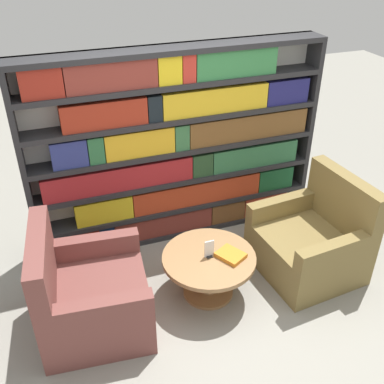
% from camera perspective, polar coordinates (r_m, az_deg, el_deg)
% --- Properties ---
extents(ground_plane, '(14.00, 14.00, 0.00)m').
position_cam_1_polar(ground_plane, '(4.16, 3.68, -13.98)').
color(ground_plane, gray).
extents(bookshelf, '(2.96, 0.30, 1.99)m').
position_cam_1_polar(bookshelf, '(4.51, -1.75, 5.60)').
color(bookshelf, silver).
rests_on(bookshelf, ground_plane).
extents(armchair_left, '(0.95, 0.99, 0.96)m').
position_cam_1_polar(armchair_left, '(3.87, -12.98, -12.76)').
color(armchair_left, brown).
rests_on(armchair_left, ground_plane).
extents(armchair_right, '(0.93, 0.97, 0.96)m').
position_cam_1_polar(armchair_right, '(4.47, 14.98, -6.14)').
color(armchair_right, olive).
rests_on(armchair_right, ground_plane).
extents(coffee_table, '(0.83, 0.83, 0.43)m').
position_cam_1_polar(coffee_table, '(4.05, 2.14, -9.48)').
color(coffee_table, olive).
rests_on(coffee_table, ground_plane).
extents(table_sign, '(0.09, 0.06, 0.17)m').
position_cam_1_polar(table_sign, '(3.92, 2.19, -7.36)').
color(table_sign, black).
rests_on(table_sign, coffee_table).
extents(stray_book, '(0.28, 0.29, 0.04)m').
position_cam_1_polar(stray_book, '(3.96, 4.92, -7.98)').
color(stray_book, orange).
rests_on(stray_book, coffee_table).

